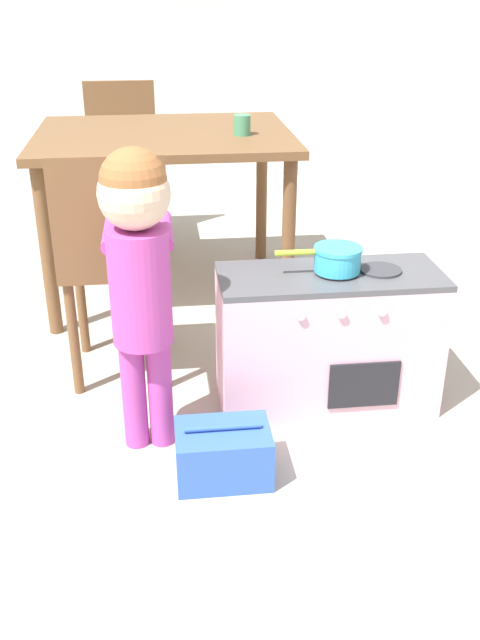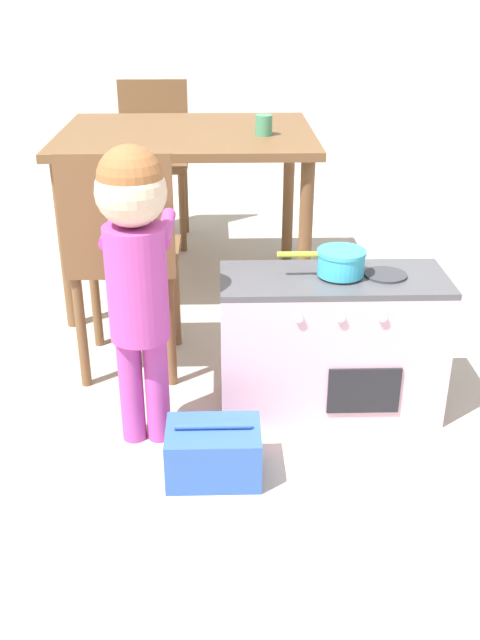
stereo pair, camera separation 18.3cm
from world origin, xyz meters
name	(u,v)px [view 2 (the right image)]	position (x,y,z in m)	size (l,w,h in m)	color
ground_plane	(258,597)	(0.00, 0.00, 0.00)	(16.00, 16.00, 0.00)	#B2A899
play_kitchen	(330,343)	(0.28, 0.84, 0.24)	(0.73, 0.32, 0.49)	#EAB2C6
toy_pot	(340,261)	(0.30, 0.84, 0.54)	(0.28, 0.16, 0.08)	#38B2D6
child_figure	(135,253)	(-0.32, 0.67, 0.63)	(0.21, 0.38, 0.94)	#BC429E
toy_basket	(214,452)	(-0.11, 0.47, 0.08)	(0.28, 0.19, 0.18)	#335BB2
dining_table	(187,153)	(-0.22, 1.89, 0.65)	(1.10, 0.89, 0.74)	brown
dining_chair_near	(124,256)	(-0.42, 1.10, 0.46)	(0.37, 0.37, 0.85)	brown
dining_chair_far	(154,156)	(-0.44, 2.62, 0.46)	(0.37, 0.37, 0.85)	brown
cup_on_table	(264,125)	(0.11, 1.79, 0.78)	(0.07, 0.07, 0.08)	#478E66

